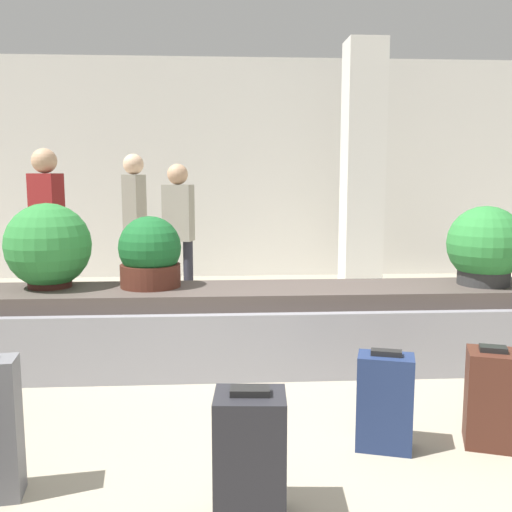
# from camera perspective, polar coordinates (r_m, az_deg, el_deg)

# --- Properties ---
(ground_plane) EXTENTS (18.00, 18.00, 0.00)m
(ground_plane) POSITION_cam_1_polar(r_m,az_deg,el_deg) (3.41, 1.46, -18.14)
(ground_plane) COLOR #9E937F
(back_wall) EXTENTS (18.00, 0.06, 3.20)m
(back_wall) POSITION_cam_1_polar(r_m,az_deg,el_deg) (8.54, -1.71, 8.67)
(back_wall) COLOR silver
(back_wall) RESTS_ON ground_plane
(carousel) EXTENTS (6.19, 0.82, 0.63)m
(carousel) POSITION_cam_1_polar(r_m,az_deg,el_deg) (4.57, 0.00, -7.19)
(carousel) COLOR gray
(carousel) RESTS_ON ground_plane
(pillar) EXTENTS (0.49, 0.49, 3.20)m
(pillar) POSITION_cam_1_polar(r_m,az_deg,el_deg) (7.59, 10.58, 8.62)
(pillar) COLOR silver
(pillar) RESTS_ON ground_plane
(suitcase_0) EXTENTS (0.33, 0.28, 0.60)m
(suitcase_0) POSITION_cam_1_polar(r_m,az_deg,el_deg) (2.64, -0.60, -19.36)
(suitcase_0) COLOR #232328
(suitcase_0) RESTS_ON ground_plane
(suitcase_1) EXTENTS (0.34, 0.26, 0.56)m
(suitcase_1) POSITION_cam_1_polar(r_m,az_deg,el_deg) (3.32, 12.75, -14.03)
(suitcase_1) COLOR navy
(suitcase_1) RESTS_ON ground_plane
(suitcase_4) EXTENTS (0.32, 0.32, 0.57)m
(suitcase_4) POSITION_cam_1_polar(r_m,az_deg,el_deg) (3.53, 22.37, -12.98)
(suitcase_4) COLOR #472319
(suitcase_4) RESTS_ON ground_plane
(potted_plant_0) EXTENTS (0.60, 0.60, 0.64)m
(potted_plant_0) POSITION_cam_1_polar(r_m,az_deg,el_deg) (4.93, 21.94, 0.84)
(potted_plant_0) COLOR #2D2D2D
(potted_plant_0) RESTS_ON carousel
(potted_plant_1) EXTENTS (0.49, 0.49, 0.56)m
(potted_plant_1) POSITION_cam_1_polar(r_m,az_deg,el_deg) (4.57, -10.56, 0.16)
(potted_plant_1) COLOR #4C2319
(potted_plant_1) RESTS_ON carousel
(potted_plant_2) EXTENTS (0.66, 0.66, 0.66)m
(potted_plant_2) POSITION_cam_1_polar(r_m,az_deg,el_deg) (4.75, -20.07, 0.83)
(potted_plant_2) COLOR #381914
(potted_plant_2) RESTS_ON carousel
(traveler_0) EXTENTS (0.31, 0.36, 1.76)m
(traveler_0) POSITION_cam_1_polar(r_m,az_deg,el_deg) (7.08, -12.03, 4.31)
(traveler_0) COLOR #282833
(traveler_0) RESTS_ON ground_plane
(traveler_1) EXTENTS (0.36, 0.27, 1.63)m
(traveler_1) POSITION_cam_1_polar(r_m,az_deg,el_deg) (6.41, -7.76, 3.19)
(traveler_1) COLOR #282833
(traveler_1) RESTS_ON ground_plane
(traveler_2) EXTENTS (0.37, 0.30, 1.78)m
(traveler_2) POSITION_cam_1_polar(r_m,az_deg,el_deg) (6.13, -20.16, 3.52)
(traveler_2) COLOR #282833
(traveler_2) RESTS_ON ground_plane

